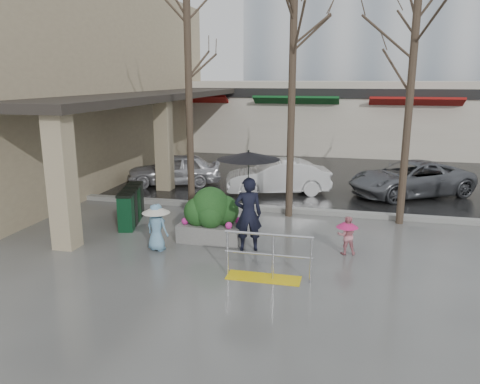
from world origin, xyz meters
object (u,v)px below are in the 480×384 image
at_px(woman, 248,189).
at_px(tree_midwest, 293,41).
at_px(child_blue, 157,223).
at_px(car_b, 278,177).
at_px(tree_mideast, 414,53).
at_px(car_c, 410,179).
at_px(car_a, 174,169).
at_px(tree_west, 188,48).
at_px(handrail, 266,262).
at_px(planter, 211,215).
at_px(news_boxes, 131,205).
at_px(child_pink, 347,232).

bearing_deg(woman, tree_midwest, -118.18).
height_order(child_blue, car_b, car_b).
relative_size(tree_mideast, car_c, 1.43).
xyz_separation_m(car_a, car_c, (9.02, 0.35, 0.00)).
distance_m(tree_midwest, tree_mideast, 3.32).
bearing_deg(tree_west, car_b, 49.61).
distance_m(handrail, tree_mideast, 7.28).
distance_m(planter, car_a, 6.93).
bearing_deg(car_b, car_c, 83.10).
bearing_deg(car_a, tree_west, 11.53).
height_order(handrail, tree_west, tree_west).
height_order(news_boxes, car_c, car_c).
bearing_deg(car_b, child_pink, 7.82).
distance_m(news_boxes, car_b, 5.89).
xyz_separation_m(tree_mideast, child_pink, (-1.50, -2.91, -4.31)).
distance_m(handrail, tree_midwest, 6.83).
height_order(handrail, child_blue, child_blue).
distance_m(planter, news_boxes, 2.93).
bearing_deg(child_blue, handrail, 174.74).
distance_m(news_boxes, car_c, 10.01).
bearing_deg(car_c, child_blue, -73.07).
xyz_separation_m(tree_west, tree_mideast, (6.50, 0.00, -0.22)).
distance_m(tree_west, tree_mideast, 6.50).
relative_size(woman, car_c, 0.56).
relative_size(woman, planter, 1.49).
relative_size(tree_mideast, car_a, 1.76).
height_order(woman, child_blue, woman).
xyz_separation_m(child_pink, planter, (-3.48, 0.14, 0.15)).
bearing_deg(tree_midwest, news_boxes, -157.84).
bearing_deg(car_c, planter, -71.96).
relative_size(tree_west, news_boxes, 3.48).
xyz_separation_m(child_pink, car_a, (-6.87, 6.19, 0.08)).
bearing_deg(news_boxes, tree_midwest, 7.35).
height_order(tree_mideast, car_c, tree_mideast).
bearing_deg(car_a, car_b, 65.65).
xyz_separation_m(tree_mideast, car_c, (0.65, 3.63, -4.23)).
height_order(child_blue, planter, planter).
distance_m(child_pink, car_c, 6.89).
xyz_separation_m(child_blue, planter, (1.12, 0.98, -0.02)).
distance_m(child_blue, news_boxes, 2.55).
xyz_separation_m(handrail, child_pink, (1.64, 1.89, 0.17)).
relative_size(tree_midwest, child_blue, 5.84).
relative_size(news_boxes, car_c, 0.43).
relative_size(tree_west, child_pink, 7.11).
distance_m(planter, car_c, 8.53).
bearing_deg(car_a, car_c, 74.13).
relative_size(car_b, car_c, 0.84).
height_order(planter, car_c, planter).
bearing_deg(woman, tree_mideast, -158.23).
height_order(woman, news_boxes, woman).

